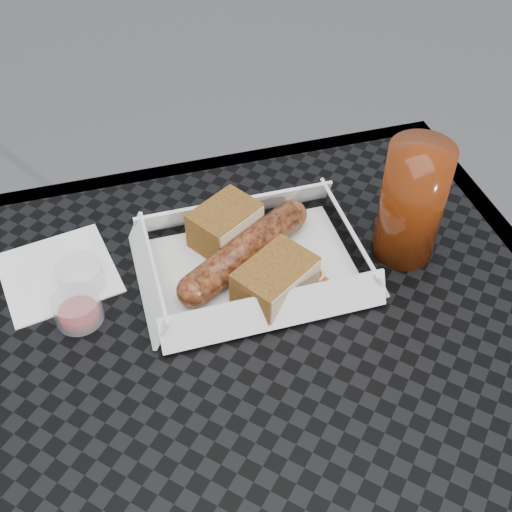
# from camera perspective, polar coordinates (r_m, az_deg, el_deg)

# --- Properties ---
(patio_table) EXTENTS (0.80, 0.80, 0.74)m
(patio_table) POSITION_cam_1_polar(r_m,az_deg,el_deg) (0.67, -2.61, -18.14)
(patio_table) COLOR black
(patio_table) RESTS_ON ground
(food_tray) EXTENTS (0.22, 0.15, 0.00)m
(food_tray) POSITION_cam_1_polar(r_m,az_deg,el_deg) (0.72, -0.22, -1.01)
(food_tray) COLOR white
(food_tray) RESTS_ON patio_table
(bratwurst) EXTENTS (0.17, 0.12, 0.04)m
(bratwurst) POSITION_cam_1_polar(r_m,az_deg,el_deg) (0.71, -0.95, 0.48)
(bratwurst) COLOR brown
(bratwurst) RESTS_ON food_tray
(bread_near) EXTENTS (0.09, 0.09, 0.05)m
(bread_near) POSITION_cam_1_polar(r_m,az_deg,el_deg) (0.74, -2.76, 2.75)
(bread_near) COLOR brown
(bread_near) RESTS_ON food_tray
(bread_far) EXTENTS (0.10, 0.09, 0.04)m
(bread_far) POSITION_cam_1_polar(r_m,az_deg,el_deg) (0.68, 1.71, -2.17)
(bread_far) COLOR brown
(bread_far) RESTS_ON food_tray
(veg_garnish) EXTENTS (0.03, 0.03, 0.00)m
(veg_garnish) POSITION_cam_1_polar(r_m,az_deg,el_deg) (0.70, 4.79, -2.39)
(veg_garnish) COLOR #D64209
(veg_garnish) RESTS_ON food_tray
(napkin) EXTENTS (0.14, 0.14, 0.00)m
(napkin) POSITION_cam_1_polar(r_m,az_deg,el_deg) (0.75, -17.17, -1.45)
(napkin) COLOR white
(napkin) RESTS_ON patio_table
(condiment_cup_sauce) EXTENTS (0.05, 0.05, 0.03)m
(condiment_cup_sauce) POSITION_cam_1_polar(r_m,az_deg,el_deg) (0.69, -15.58, -4.56)
(condiment_cup_sauce) COLOR maroon
(condiment_cup_sauce) RESTS_ON patio_table
(condiment_cup_empty) EXTENTS (0.05, 0.05, 0.03)m
(condiment_cup_empty) POSITION_cam_1_polar(r_m,az_deg,el_deg) (0.72, -15.32, -1.73)
(condiment_cup_empty) COLOR silver
(condiment_cup_empty) RESTS_ON patio_table
(drink_glass) EXTENTS (0.07, 0.07, 0.14)m
(drink_glass) POSITION_cam_1_polar(r_m,az_deg,el_deg) (0.72, 13.68, 4.62)
(drink_glass) COLOR #541C07
(drink_glass) RESTS_ON patio_table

